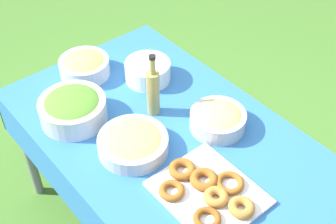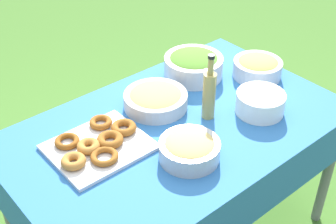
% 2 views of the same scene
% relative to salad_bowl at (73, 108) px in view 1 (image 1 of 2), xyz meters
% --- Properties ---
extents(picnic_table, '(1.48, 0.92, 0.75)m').
position_rel_salad_bowl_xyz_m(picnic_table, '(-0.33, -0.26, -0.16)').
color(picnic_table, '#2D6BB2').
rests_on(picnic_table, ground_plane).
extents(salad_bowl, '(0.29, 0.29, 0.12)m').
position_rel_salad_bowl_xyz_m(salad_bowl, '(0.00, 0.00, 0.00)').
color(salad_bowl, silver).
rests_on(salad_bowl, picnic_table).
extents(pasta_bowl, '(0.24, 0.24, 0.10)m').
position_rel_salad_bowl_xyz_m(pasta_bowl, '(-0.44, -0.45, -0.02)').
color(pasta_bowl, '#B2B7BC').
rests_on(pasta_bowl, picnic_table).
extents(donut_platter, '(0.41, 0.33, 0.05)m').
position_rel_salad_bowl_xyz_m(donut_platter, '(-0.68, -0.17, -0.04)').
color(donut_platter, silver).
rests_on(donut_platter, picnic_table).
extents(plate_stack, '(0.22, 0.22, 0.10)m').
position_rel_salad_bowl_xyz_m(plate_stack, '(0.01, -0.42, -0.02)').
color(plate_stack, white).
rests_on(plate_stack, picnic_table).
extents(olive_oil_bottle, '(0.06, 0.06, 0.31)m').
position_rel_salad_bowl_xyz_m(olive_oil_bottle, '(-0.19, -0.30, 0.06)').
color(olive_oil_bottle, '#998E4C').
rests_on(olive_oil_bottle, picnic_table).
extents(bread_bowl, '(0.29, 0.29, 0.09)m').
position_rel_salad_bowl_xyz_m(bread_bowl, '(-0.32, -0.09, -0.02)').
color(bread_bowl, '#B2B7BC').
rests_on(bread_bowl, picnic_table).
extents(fruit_bowl, '(0.24, 0.24, 0.10)m').
position_rel_salad_bowl_xyz_m(fruit_bowl, '(0.24, -0.21, -0.01)').
color(fruit_bowl, silver).
rests_on(fruit_bowl, picnic_table).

